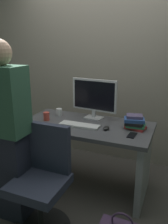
{
  "coord_description": "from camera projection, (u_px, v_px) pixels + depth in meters",
  "views": [
    {
      "loc": [
        0.9,
        -2.2,
        1.61
      ],
      "look_at": [
        0.0,
        -0.05,
        0.91
      ],
      "focal_mm": 37.44,
      "sensor_mm": 36.0,
      "label": 1
    }
  ],
  "objects": [
    {
      "name": "ground_plane",
      "position": [
        86.0,
        185.0,
        2.74
      ],
      "size": [
        9.0,
        9.0,
        0.0
      ],
      "primitive_type": "plane",
      "color": "#4C4742"
    },
    {
      "name": "cup_near_keyboard",
      "position": [
        46.0,
        116.0,
        2.63
      ],
      "size": [
        0.07,
        0.07,
        0.09
      ],
      "primitive_type": "cylinder",
      "color": "#D84C3F",
      "rests_on": "desk"
    },
    {
      "name": "keyboard",
      "position": [
        80.0,
        125.0,
        2.46
      ],
      "size": [
        0.43,
        0.13,
        0.02
      ],
      "primitive_type": "cube",
      "rotation": [
        0.0,
        0.0,
        0.0
      ],
      "color": "white",
      "rests_on": "desk"
    },
    {
      "name": "cup_by_monitor",
      "position": [
        59.0,
        112.0,
        2.8
      ],
      "size": [
        0.07,
        0.07,
        0.08
      ],
      "primitive_type": "cylinder",
      "color": "silver",
      "rests_on": "desk"
    },
    {
      "name": "cell_phone",
      "position": [
        132.0,
        135.0,
        2.21
      ],
      "size": [
        0.08,
        0.15,
        0.01
      ],
      "primitive_type": "cube",
      "rotation": [
        0.0,
        0.0,
        -0.07
      ],
      "color": "black",
      "rests_on": "desk"
    },
    {
      "name": "desk",
      "position": [
        86.0,
        144.0,
        2.59
      ],
      "size": [
        1.41,
        0.71,
        0.76
      ],
      "color": "#4C4C51",
      "rests_on": "ground"
    },
    {
      "name": "book_stack",
      "position": [
        135.0,
        122.0,
        2.36
      ],
      "size": [
        0.24,
        0.18,
        0.14
      ],
      "color": "red",
      "rests_on": "desk"
    },
    {
      "name": "person_at_desk",
      "position": [
        6.0,
        134.0,
        2.03
      ],
      "size": [
        0.4,
        0.24,
        1.64
      ],
      "color": "#262838",
      "rests_on": "ground"
    },
    {
      "name": "monitor",
      "position": [
        94.0,
        97.0,
        2.63
      ],
      "size": [
        0.54,
        0.16,
        0.46
      ],
      "color": "silver",
      "rests_on": "desk"
    },
    {
      "name": "mouse",
      "position": [
        106.0,
        128.0,
        2.36
      ],
      "size": [
        0.06,
        0.1,
        0.03
      ],
      "primitive_type": "ellipsoid",
      "color": "black",
      "rests_on": "desk"
    },
    {
      "name": "office_chair",
      "position": [
        43.0,
        185.0,
        2.02
      ],
      "size": [
        0.52,
        0.52,
        0.94
      ],
      "color": "black",
      "rests_on": "ground"
    },
    {
      "name": "wall_back",
      "position": [
        111.0,
        50.0,
        3.07
      ],
      "size": [
        6.4,
        0.1,
        3.0
      ],
      "primitive_type": "cube",
      "color": "#9E9384",
      "rests_on": "ground"
    }
  ]
}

